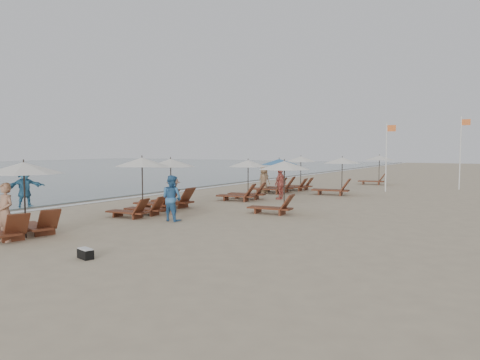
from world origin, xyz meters
The scene contains 21 objects.
ground centered at (0.00, 0.00, 0.00)m, with size 160.00×160.00×0.00m, color tan.
wet_sand_band centered at (-12.50, 10.00, 0.00)m, with size 3.20×140.00×0.01m, color #6B5E4C.
foam_line centered at (-11.20, 10.00, 0.01)m, with size 0.50×140.00×0.02m, color white.
lounger_station_0 centered at (-5.91, -4.21, 1.24)m, with size 2.63×2.39×2.33m.
lounger_station_1 centered at (-5.85, 0.83, 1.25)m, with size 2.39×2.13×2.39m.
lounger_station_2 centered at (-6.47, 3.22, 1.07)m, with size 2.66×2.23×2.28m.
lounger_station_3 centered at (-5.25, 8.05, 1.01)m, with size 2.60×2.35×2.14m.
lounger_station_4 centered at (-5.60, 12.39, 1.02)m, with size 2.83×2.49×2.11m.
lounger_station_5 centered at (-5.14, 14.80, 1.13)m, with size 2.38×2.07×2.24m.
inland_station_0 centered at (-1.38, 4.46, 1.41)m, with size 2.64×2.24×2.22m.
inland_station_1 centered at (-1.95, 13.23, 1.28)m, with size 2.87×2.24×2.22m.
inland_station_2 centered at (-1.98, 22.23, 1.40)m, with size 2.67×2.24×2.22m.
beachgoer_near centered at (-5.68, -4.85, 0.87)m, with size 0.64×0.42×1.74m, color #A9785B.
beachgoer_mid_a centered at (-3.99, 0.66, 0.87)m, with size 0.85×0.66×1.74m, color teal.
beachgoer_mid_b centered at (-5.05, 2.01, 0.77)m, with size 0.99×0.57×1.53m, color #8A5C46.
beachgoer_far_a centered at (-3.72, 9.36, 0.85)m, with size 0.99×0.41×1.69m, color #C05A4D.
beachgoer_far_b centered at (-6.12, 11.91, 0.83)m, with size 0.81×0.53×1.67m, color #A07B57.
waterline_walker centered at (-12.55, 0.19, 0.93)m, with size 1.73×0.55×1.86m, color teal.
duffel_bag centered at (-2.01, -5.01, 0.13)m, with size 0.51×0.34×0.26m.
flag_pole_near centered at (0.11, 16.76, 2.46)m, with size 0.60×0.08×4.43m.
flag_pole_far centered at (3.95, 20.90, 2.70)m, with size 0.60×0.08×4.89m.
Camera 1 is at (7.06, -12.41, 2.74)m, focal length 33.61 mm.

